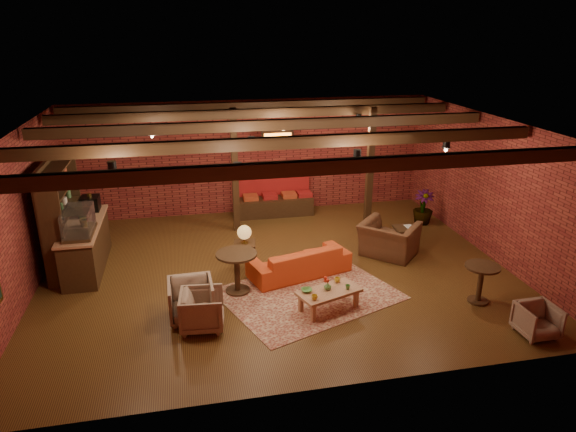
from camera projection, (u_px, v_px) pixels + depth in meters
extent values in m
plane|color=#3A1F0E|center=(277.00, 270.00, 11.33)|extent=(10.00, 10.00, 0.00)
cube|color=black|center=(276.00, 126.00, 10.22)|extent=(10.00, 8.00, 0.02)
cube|color=maroon|center=(251.00, 157.00, 14.45)|extent=(10.00, 0.02, 3.20)
cube|color=maroon|center=(329.00, 293.00, 7.10)|extent=(10.00, 0.02, 3.20)
cube|color=maroon|center=(21.00, 219.00, 9.83)|extent=(0.02, 8.00, 3.20)
cube|color=maroon|center=(491.00, 188.00, 11.72)|extent=(0.02, 8.00, 3.20)
cylinder|color=black|center=(264.00, 129.00, 11.81)|extent=(9.60, 0.12, 0.12)
cube|color=#311D10|center=(235.00, 171.00, 13.05)|extent=(0.16, 0.16, 3.20)
cube|color=#311D10|center=(370.00, 170.00, 13.14)|extent=(0.16, 0.16, 3.20)
imported|color=#337F33|center=(88.00, 213.00, 11.25)|extent=(0.35, 0.39, 0.30)
cube|color=orange|center=(277.00, 136.00, 13.47)|extent=(0.86, 0.06, 0.30)
cube|color=maroon|center=(309.00, 294.00, 10.34)|extent=(3.92, 3.48, 0.01)
imported|color=#CC431C|center=(299.00, 261.00, 11.06)|extent=(2.34, 1.43, 0.64)
cube|color=#966246|center=(329.00, 292.00, 9.65)|extent=(1.31, 0.95, 0.06)
cube|color=#966246|center=(313.00, 313.00, 9.31)|extent=(0.08, 0.08, 0.35)
cube|color=#966246|center=(356.00, 299.00, 9.79)|extent=(0.08, 0.08, 0.35)
cube|color=#966246|center=(301.00, 303.00, 9.65)|extent=(0.08, 0.08, 0.35)
cube|color=#966246|center=(343.00, 290.00, 10.13)|extent=(0.08, 0.08, 0.35)
imported|color=gold|center=(314.00, 297.00, 9.30)|extent=(0.15, 0.15, 0.09)
imported|color=#509342|center=(348.00, 287.00, 9.67)|extent=(0.12, 0.12, 0.09)
imported|color=gold|center=(337.00, 280.00, 9.94)|extent=(0.15, 0.15, 0.09)
imported|color=#509342|center=(307.00, 290.00, 9.60)|extent=(0.26, 0.26, 0.05)
imported|color=#509342|center=(328.00, 287.00, 9.66)|extent=(0.14, 0.14, 0.12)
sphere|color=red|center=(328.00, 280.00, 9.61)|extent=(0.10, 0.10, 0.10)
cube|color=#311D10|center=(245.00, 244.00, 11.31)|extent=(0.54, 0.54, 0.05)
cylinder|color=#311D10|center=(245.00, 256.00, 11.42)|extent=(0.04, 0.04, 0.54)
cylinder|color=olive|center=(245.00, 242.00, 11.30)|extent=(0.16, 0.16, 0.02)
cylinder|color=olive|center=(245.00, 239.00, 11.27)|extent=(0.05, 0.05, 0.23)
sphere|color=gold|center=(244.00, 232.00, 11.22)|extent=(0.32, 0.32, 0.32)
cylinder|color=#311D10|center=(236.00, 254.00, 10.15)|extent=(0.82, 0.82, 0.05)
cylinder|color=#311D10|center=(237.00, 273.00, 10.29)|extent=(0.11, 0.11, 0.80)
cylinder|color=#311D10|center=(238.00, 290.00, 10.43)|extent=(0.49, 0.49, 0.05)
imported|color=#BAA790|center=(202.00, 308.00, 9.07)|extent=(0.77, 0.81, 0.77)
imported|color=#BAA790|center=(191.00, 298.00, 9.36)|extent=(0.83, 0.78, 0.83)
imported|color=brown|center=(389.00, 234.00, 11.91)|extent=(1.45, 1.43, 1.08)
cube|color=#311D10|center=(405.00, 228.00, 12.24)|extent=(0.52, 0.52, 0.04)
cylinder|color=#311D10|center=(405.00, 239.00, 12.34)|extent=(0.04, 0.04, 0.52)
imported|color=#311D10|center=(406.00, 227.00, 12.23)|extent=(0.19, 0.26, 0.02)
cylinder|color=#311D10|center=(483.00, 267.00, 9.79)|extent=(0.66, 0.66, 0.04)
cylinder|color=#311D10|center=(480.00, 284.00, 9.92)|extent=(0.10, 0.10, 0.73)
cylinder|color=#311D10|center=(478.00, 301.00, 10.05)|extent=(0.40, 0.40, 0.04)
imported|color=#BAA790|center=(538.00, 319.00, 8.87)|extent=(0.63, 0.60, 0.64)
imported|color=#4C7F4C|center=(426.00, 174.00, 13.54)|extent=(1.98, 1.98, 2.80)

